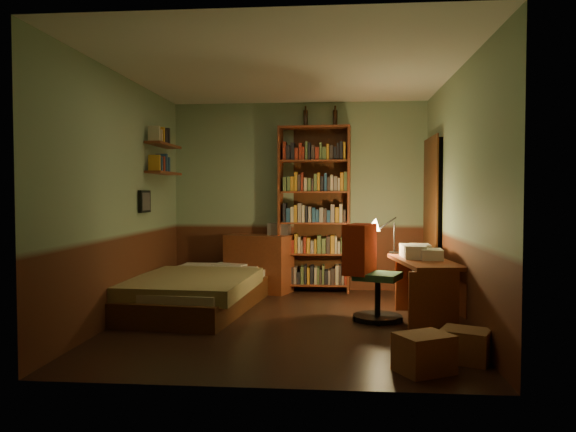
# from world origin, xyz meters

# --- Properties ---
(floor) EXTENTS (3.50, 4.00, 0.02)m
(floor) POSITION_xyz_m (0.00, 0.00, -0.01)
(floor) COLOR black
(floor) RESTS_ON ground
(ceiling) EXTENTS (3.50, 4.00, 0.02)m
(ceiling) POSITION_xyz_m (0.00, 0.00, 2.61)
(ceiling) COLOR silver
(ceiling) RESTS_ON wall_back
(wall_back) EXTENTS (3.50, 0.02, 2.60)m
(wall_back) POSITION_xyz_m (0.00, 2.01, 1.30)
(wall_back) COLOR gray
(wall_back) RESTS_ON ground
(wall_left) EXTENTS (0.02, 4.00, 2.60)m
(wall_left) POSITION_xyz_m (-1.76, 0.00, 1.30)
(wall_left) COLOR gray
(wall_left) RESTS_ON ground
(wall_right) EXTENTS (0.02, 4.00, 2.60)m
(wall_right) POSITION_xyz_m (1.76, 0.00, 1.30)
(wall_right) COLOR gray
(wall_right) RESTS_ON ground
(wall_front) EXTENTS (3.50, 0.02, 2.60)m
(wall_front) POSITION_xyz_m (0.00, -2.01, 1.30)
(wall_front) COLOR gray
(wall_front) RESTS_ON ground
(doorway) EXTENTS (0.06, 0.90, 2.00)m
(doorway) POSITION_xyz_m (1.72, 1.30, 1.00)
(doorway) COLOR black
(doorway) RESTS_ON ground
(door_trim) EXTENTS (0.02, 0.98, 2.08)m
(door_trim) POSITION_xyz_m (1.69, 1.30, 1.00)
(door_trim) COLOR #442410
(door_trim) RESTS_ON ground
(bed) EXTENTS (1.49, 2.44, 0.69)m
(bed) POSITION_xyz_m (-1.11, 0.63, 0.34)
(bed) COLOR olive
(bed) RESTS_ON ground
(dresser) EXTENTS (0.97, 0.69, 0.78)m
(dresser) POSITION_xyz_m (-0.53, 1.76, 0.39)
(dresser) COLOR brown
(dresser) RESTS_ON ground
(mini_stereo) EXTENTS (0.31, 0.25, 0.16)m
(mini_stereo) POSITION_xyz_m (-0.27, 1.89, 0.86)
(mini_stereo) COLOR #B2B2B7
(mini_stereo) RESTS_ON dresser
(bookshelf) EXTENTS (0.98, 0.36, 2.25)m
(bookshelf) POSITION_xyz_m (0.22, 1.85, 1.13)
(bookshelf) COLOR brown
(bookshelf) RESTS_ON ground
(bottle_left) EXTENTS (0.08, 0.08, 0.23)m
(bottle_left) POSITION_xyz_m (0.09, 1.96, 2.37)
(bottle_left) COLOR black
(bottle_left) RESTS_ON bookshelf
(bottle_right) EXTENTS (0.06, 0.06, 0.23)m
(bottle_right) POSITION_xyz_m (0.50, 1.96, 2.37)
(bottle_right) COLOR black
(bottle_right) RESTS_ON bookshelf
(desk) EXTENTS (0.67, 1.27, 0.65)m
(desk) POSITION_xyz_m (1.44, 0.13, 0.33)
(desk) COLOR brown
(desk) RESTS_ON ground
(paper_stack) EXTENTS (0.22, 0.30, 0.12)m
(paper_stack) POSITION_xyz_m (1.47, 0.67, 0.71)
(paper_stack) COLOR silver
(paper_stack) RESTS_ON desk
(desk_lamp) EXTENTS (0.20, 0.20, 0.63)m
(desk_lamp) POSITION_xyz_m (1.19, 0.74, 0.97)
(desk_lamp) COLOR black
(desk_lamp) RESTS_ON desk
(office_chair) EXTENTS (0.65, 0.61, 1.05)m
(office_chair) POSITION_xyz_m (0.96, 0.16, 0.52)
(office_chair) COLOR #2D5032
(office_chair) RESTS_ON ground
(red_jacket) EXTENTS (0.34, 0.49, 0.53)m
(red_jacket) POSITION_xyz_m (0.70, 0.02, 1.31)
(red_jacket) COLOR #A42914
(red_jacket) RESTS_ON office_chair
(wall_shelf_lower) EXTENTS (0.20, 0.90, 0.03)m
(wall_shelf_lower) POSITION_xyz_m (-1.64, 1.10, 1.60)
(wall_shelf_lower) COLOR brown
(wall_shelf_lower) RESTS_ON wall_left
(wall_shelf_upper) EXTENTS (0.20, 0.90, 0.03)m
(wall_shelf_upper) POSITION_xyz_m (-1.64, 1.10, 1.95)
(wall_shelf_upper) COLOR brown
(wall_shelf_upper) RESTS_ON wall_left
(framed_picture) EXTENTS (0.04, 0.32, 0.26)m
(framed_picture) POSITION_xyz_m (-1.72, 0.60, 1.25)
(framed_picture) COLOR black
(framed_picture) RESTS_ON wall_left
(cardboard_box_a) EXTENTS (0.49, 0.46, 0.29)m
(cardboard_box_a) POSITION_xyz_m (1.19, -1.55, 0.15)
(cardboard_box_a) COLOR brown
(cardboard_box_a) RESTS_ON ground
(cardboard_box_b) EXTENTS (0.46, 0.43, 0.26)m
(cardboard_box_b) POSITION_xyz_m (1.56, -1.24, 0.13)
(cardboard_box_b) COLOR brown
(cardboard_box_b) RESTS_ON ground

